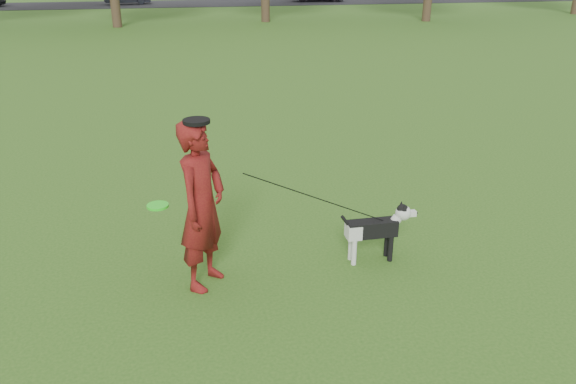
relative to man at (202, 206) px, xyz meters
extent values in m
plane|color=#285116|center=(1.05, 0.32, -0.98)|extent=(120.00, 120.00, 0.00)
cube|color=black|center=(1.05, 40.32, -0.97)|extent=(120.00, 7.00, 0.02)
imported|color=#5B0D10|center=(0.00, 0.00, 0.00)|extent=(0.78, 0.85, 1.95)
cube|color=black|center=(2.04, 0.12, -0.54)|extent=(0.62, 0.19, 0.20)
cube|color=silver|center=(1.80, 0.12, -0.55)|extent=(0.17, 0.20, 0.18)
cylinder|color=silver|center=(1.80, 0.06, -0.81)|extent=(0.06, 0.06, 0.34)
cylinder|color=silver|center=(1.80, 0.19, -0.81)|extent=(0.06, 0.06, 0.34)
cylinder|color=black|center=(2.27, 0.06, -0.81)|extent=(0.06, 0.06, 0.34)
cylinder|color=black|center=(2.27, 0.19, -0.81)|extent=(0.06, 0.06, 0.34)
cylinder|color=silver|center=(2.31, 0.12, -0.49)|extent=(0.20, 0.12, 0.22)
sphere|color=silver|center=(2.43, 0.12, -0.36)|extent=(0.19, 0.19, 0.19)
sphere|color=black|center=(2.42, 0.12, -0.32)|extent=(0.15, 0.15, 0.15)
cube|color=silver|center=(2.53, 0.12, -0.38)|extent=(0.12, 0.07, 0.07)
sphere|color=black|center=(2.60, 0.12, -0.38)|extent=(0.04, 0.04, 0.04)
cone|color=black|center=(2.42, 0.07, -0.27)|extent=(0.07, 0.07, 0.08)
cone|color=black|center=(2.42, 0.17, -0.27)|extent=(0.07, 0.07, 0.08)
cylinder|color=black|center=(1.74, 0.12, -0.47)|extent=(0.21, 0.04, 0.28)
cylinder|color=black|center=(2.25, 0.12, -0.48)|extent=(0.14, 0.14, 0.02)
cylinder|color=#26E51C|center=(-0.46, -0.13, 0.10)|extent=(0.23, 0.23, 0.02)
cylinder|color=black|center=(0.00, 0.00, 0.96)|extent=(0.29, 0.29, 0.04)
camera|label=1|loc=(-0.17, -5.68, 2.55)|focal=35.00mm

